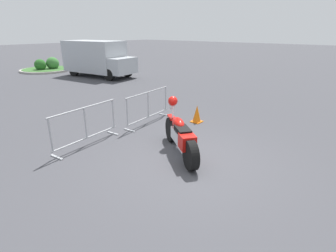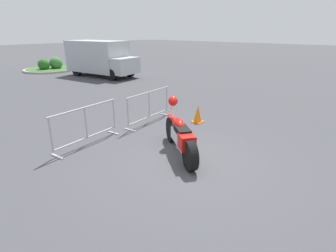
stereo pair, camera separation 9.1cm
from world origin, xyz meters
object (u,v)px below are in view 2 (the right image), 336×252
Objects in this scene: crowd_barrier_near at (86,125)px; traffic_cone at (198,114)px; motorcycle at (180,135)px; delivery_van at (100,57)px; crowd_barrier_far at (149,107)px.

traffic_cone is at bearing -19.53° from crowd_barrier_near.
motorcycle is at bearing -155.57° from traffic_cone.
delivery_van is 11.12m from traffic_cone.
delivery_van reaches higher than traffic_cone.
delivery_van is at bearing 63.22° from crowd_barrier_far.
motorcycle reaches higher than traffic_cone.
traffic_cone is at bearing -29.82° from motorcycle.
crowd_barrier_near is 11.66m from delivery_van.
motorcycle is 2.58m from crowd_barrier_far.
crowd_barrier_far is 1.67m from traffic_cone.
crowd_barrier_far is at bearing 131.16° from traffic_cone.
motorcycle is 0.93× the size of crowd_barrier_far.
delivery_van is (4.66, 9.24, 0.69)m from crowd_barrier_far.
motorcycle is 2.53m from traffic_cone.
motorcycle is 2.58m from crowd_barrier_near.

